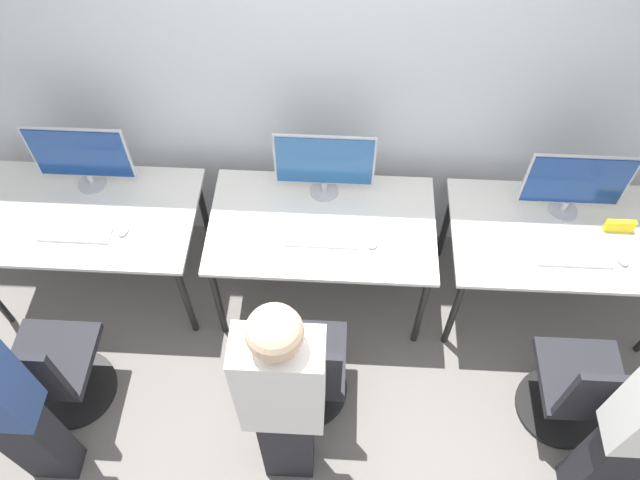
{
  "coord_description": "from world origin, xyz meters",
  "views": [
    {
      "loc": [
        0.1,
        -1.75,
        3.48
      ],
      "look_at": [
        0.0,
        0.15,
        0.86
      ],
      "focal_mm": 35.0,
      "sensor_mm": 36.0,
      "label": 1
    }
  ],
  "objects_px": {
    "office_chair_left": "(52,373)",
    "keyboard_center": "(321,237)",
    "mouse_center": "(372,242)",
    "mouse_right": "(624,259)",
    "person_center": "(283,401)",
    "monitor_left": "(81,156)",
    "mouse_left": "(122,230)",
    "monitor_right": "(576,183)",
    "office_chair_right": "(580,393)",
    "monitor_center": "(324,163)",
    "keyboard_right": "(573,256)",
    "office_chair_center": "(304,373)",
    "keyboard_left": "(75,232)"
  },
  "relations": [
    {
      "from": "mouse_left",
      "to": "office_chair_center",
      "type": "relative_size",
      "value": 0.1
    },
    {
      "from": "mouse_right",
      "to": "keyboard_center",
      "type": "bearing_deg",
      "value": 177.67
    },
    {
      "from": "monitor_right",
      "to": "office_chair_right",
      "type": "bearing_deg",
      "value": -87.74
    },
    {
      "from": "person_center",
      "to": "office_chair_right",
      "type": "relative_size",
      "value": 1.84
    },
    {
      "from": "mouse_left",
      "to": "monitor_center",
      "type": "xyz_separation_m",
      "value": [
        1.1,
        0.35,
        0.22
      ]
    },
    {
      "from": "office_chair_left",
      "to": "person_center",
      "type": "xyz_separation_m",
      "value": [
        1.29,
        -0.29,
        0.53
      ]
    },
    {
      "from": "keyboard_center",
      "to": "monitor_right",
      "type": "relative_size",
      "value": 0.72
    },
    {
      "from": "monitor_left",
      "to": "mouse_center",
      "type": "bearing_deg",
      "value": -11.96
    },
    {
      "from": "monitor_left",
      "to": "mouse_right",
      "type": "relative_size",
      "value": 6.2
    },
    {
      "from": "monitor_center",
      "to": "keyboard_right",
      "type": "xyz_separation_m",
      "value": [
        1.36,
        -0.39,
        -0.23
      ]
    },
    {
      "from": "office_chair_right",
      "to": "keyboard_right",
      "type": "bearing_deg",
      "value": 93.43
    },
    {
      "from": "office_chair_center",
      "to": "office_chair_right",
      "type": "distance_m",
      "value": 1.46
    },
    {
      "from": "keyboard_center",
      "to": "mouse_right",
      "type": "distance_m",
      "value": 1.62
    },
    {
      "from": "monitor_center",
      "to": "mouse_right",
      "type": "relative_size",
      "value": 6.2
    },
    {
      "from": "keyboard_left",
      "to": "keyboard_right",
      "type": "distance_m",
      "value": 2.72
    },
    {
      "from": "person_center",
      "to": "mouse_right",
      "type": "height_order",
      "value": "person_center"
    },
    {
      "from": "office_chair_right",
      "to": "monitor_center",
      "type": "bearing_deg",
      "value": 143.97
    },
    {
      "from": "monitor_right",
      "to": "keyboard_right",
      "type": "height_order",
      "value": "monitor_right"
    },
    {
      "from": "keyboard_left",
      "to": "mouse_left",
      "type": "bearing_deg",
      "value": 5.25
    },
    {
      "from": "mouse_center",
      "to": "mouse_right",
      "type": "xyz_separation_m",
      "value": [
        1.34,
        -0.04,
        0.0
      ]
    },
    {
      "from": "monitor_left",
      "to": "mouse_center",
      "type": "relative_size",
      "value": 6.2
    },
    {
      "from": "office_chair_center",
      "to": "person_center",
      "type": "xyz_separation_m",
      "value": [
        -0.06,
        -0.37,
        0.53
      ]
    },
    {
      "from": "office_chair_left",
      "to": "keyboard_center",
      "type": "distance_m",
      "value": 1.62
    },
    {
      "from": "keyboard_right",
      "to": "mouse_right",
      "type": "xyz_separation_m",
      "value": [
        0.26,
        -0.01,
        0.01
      ]
    },
    {
      "from": "monitor_center",
      "to": "monitor_right",
      "type": "height_order",
      "value": "same"
    },
    {
      "from": "monitor_center",
      "to": "office_chair_right",
      "type": "distance_m",
      "value": 1.83
    },
    {
      "from": "keyboard_center",
      "to": "keyboard_right",
      "type": "relative_size",
      "value": 1.0
    },
    {
      "from": "keyboard_left",
      "to": "mouse_right",
      "type": "xyz_separation_m",
      "value": [
        2.98,
        -0.03,
        0.01
      ]
    },
    {
      "from": "mouse_left",
      "to": "keyboard_center",
      "type": "distance_m",
      "value": 1.1
    },
    {
      "from": "monitor_left",
      "to": "monitor_center",
      "type": "bearing_deg",
      "value": 0.66
    },
    {
      "from": "mouse_center",
      "to": "office_chair_center",
      "type": "bearing_deg",
      "value": -118.69
    },
    {
      "from": "monitor_center",
      "to": "mouse_center",
      "type": "bearing_deg",
      "value": -52.37
    },
    {
      "from": "monitor_center",
      "to": "mouse_right",
      "type": "distance_m",
      "value": 1.69
    },
    {
      "from": "keyboard_center",
      "to": "office_chair_center",
      "type": "xyz_separation_m",
      "value": [
        -0.06,
        -0.64,
        -0.36
      ]
    },
    {
      "from": "mouse_center",
      "to": "person_center",
      "type": "xyz_separation_m",
      "value": [
        -0.39,
        -0.98,
        0.16
      ]
    },
    {
      "from": "monitor_center",
      "to": "keyboard_left",
      "type": "bearing_deg",
      "value": -164.51
    },
    {
      "from": "keyboard_center",
      "to": "mouse_left",
      "type": "bearing_deg",
      "value": -179.22
    },
    {
      "from": "monitor_left",
      "to": "keyboard_center",
      "type": "xyz_separation_m",
      "value": [
        1.36,
        -0.32,
        -0.23
      ]
    },
    {
      "from": "mouse_left",
      "to": "keyboard_right",
      "type": "relative_size",
      "value": 0.22
    },
    {
      "from": "monitor_left",
      "to": "keyboard_right",
      "type": "bearing_deg",
      "value": -7.94
    },
    {
      "from": "keyboard_left",
      "to": "monitor_right",
      "type": "height_order",
      "value": "monitor_right"
    },
    {
      "from": "mouse_left",
      "to": "mouse_center",
      "type": "bearing_deg",
      "value": -0.42
    },
    {
      "from": "monitor_left",
      "to": "office_chair_left",
      "type": "relative_size",
      "value": 0.63
    },
    {
      "from": "monitor_left",
      "to": "office_chair_right",
      "type": "xyz_separation_m",
      "value": [
        2.76,
        -1.0,
        -0.59
      ]
    },
    {
      "from": "monitor_center",
      "to": "mouse_right",
      "type": "bearing_deg",
      "value": -13.97
    },
    {
      "from": "office_chair_left",
      "to": "keyboard_center",
      "type": "xyz_separation_m",
      "value": [
        1.41,
        0.72,
        0.36
      ]
    },
    {
      "from": "office_chair_center",
      "to": "keyboard_right",
      "type": "height_order",
      "value": "office_chair_center"
    },
    {
      "from": "keyboard_left",
      "to": "mouse_center",
      "type": "bearing_deg",
      "value": 0.49
    },
    {
      "from": "mouse_left",
      "to": "keyboard_center",
      "type": "bearing_deg",
      "value": 0.78
    },
    {
      "from": "mouse_left",
      "to": "person_center",
      "type": "relative_size",
      "value": 0.06
    }
  ]
}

